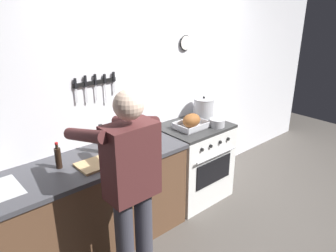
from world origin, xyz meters
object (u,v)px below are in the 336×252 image
(saucepan, at_px, (217,123))
(cutting_board, at_px, (99,163))
(stove, at_px, (193,162))
(bottle_hot_sauce, at_px, (111,137))
(bottle_cooking_oil, at_px, (102,141))
(bottle_dish_soap, at_px, (127,135))
(person_cook, at_px, (130,183))
(roasting_pan, at_px, (191,122))
(bottle_soy_sauce, at_px, (58,157))
(stock_pot, at_px, (204,108))

(saucepan, bearing_deg, cutting_board, 176.94)
(stove, xyz_separation_m, bottle_hot_sauce, (-0.98, 0.15, 0.53))
(bottle_cooking_oil, distance_m, bottle_hot_sauce, 0.17)
(cutting_board, bearing_deg, bottle_dish_soap, 21.54)
(bottle_cooking_oil, distance_m, bottle_dish_soap, 0.26)
(bottle_hot_sauce, distance_m, bottle_dish_soap, 0.15)
(stove, distance_m, bottle_hot_sauce, 1.12)
(stove, relative_size, saucepan, 5.36)
(person_cook, xyz_separation_m, saucepan, (1.46, 0.43, -0.01))
(roasting_pan, distance_m, cutting_board, 1.19)
(person_cook, height_order, bottle_dish_soap, person_cook)
(cutting_board, distance_m, bottle_hot_sauce, 0.40)
(roasting_pan, bearing_deg, bottle_hot_sauce, 168.42)
(roasting_pan, relative_size, saucepan, 2.10)
(saucepan, relative_size, bottle_cooking_oil, 0.62)
(bottle_cooking_oil, bearing_deg, bottle_soy_sauce, -176.48)
(roasting_pan, distance_m, bottle_soy_sauce, 1.47)
(stock_pot, height_order, bottle_soy_sauce, stock_pot)
(bottle_dish_soap, bearing_deg, stock_pot, 3.81)
(stock_pot, bearing_deg, bottle_cooking_oil, -178.03)
(roasting_pan, height_order, cutting_board, roasting_pan)
(saucepan, xyz_separation_m, bottle_hot_sauce, (-1.15, 0.34, 0.04))
(bottle_cooking_oil, distance_m, bottle_soy_sauce, 0.43)
(stove, height_order, stock_pot, stock_pot)
(saucepan, xyz_separation_m, bottle_dish_soap, (-1.04, 0.24, 0.06))
(stove, xyz_separation_m, cutting_board, (-1.27, -0.11, 0.46))
(roasting_pan, distance_m, bottle_cooking_oil, 1.05)
(roasting_pan, relative_size, bottle_cooking_oil, 1.31)
(stove, bearing_deg, saucepan, -47.60)
(bottle_cooking_oil, height_order, bottle_dish_soap, bottle_cooking_oil)
(bottle_hot_sauce, bearing_deg, stove, -8.96)
(saucepan, bearing_deg, bottle_dish_soap, 167.18)
(saucepan, bearing_deg, bottle_cooking_oil, 168.45)
(stock_pot, bearing_deg, bottle_hot_sauce, 178.79)
(stock_pot, relative_size, bottle_cooking_oil, 0.96)
(stove, relative_size, person_cook, 0.54)
(roasting_pan, bearing_deg, stove, 20.76)
(stock_pot, relative_size, bottle_hot_sauce, 1.32)
(bottle_cooking_oil, xyz_separation_m, bottle_dish_soap, (0.26, -0.03, -0.01))
(bottle_hot_sauce, relative_size, bottle_dish_soap, 0.78)
(bottle_cooking_oil, height_order, bottle_hot_sauce, bottle_cooking_oil)
(bottle_cooking_oil, bearing_deg, roasting_pan, -5.99)
(roasting_pan, bearing_deg, bottle_dish_soap, 174.11)
(stock_pot, distance_m, bottle_hot_sauce, 1.26)
(roasting_pan, xyz_separation_m, bottle_soy_sauce, (-1.47, 0.08, 0.02))
(person_cook, relative_size, roasting_pan, 4.72)
(stove, height_order, bottle_cooking_oil, bottle_cooking_oil)
(person_cook, xyz_separation_m, bottle_soy_sauce, (-0.25, 0.67, 0.04))
(saucepan, height_order, bottle_dish_soap, bottle_dish_soap)
(stock_pot, bearing_deg, roasting_pan, -156.34)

